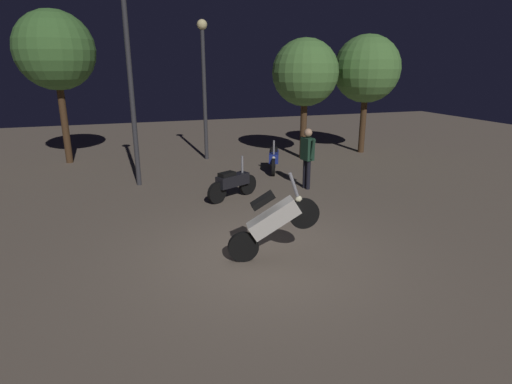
{
  "coord_description": "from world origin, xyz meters",
  "views": [
    {
      "loc": [
        -2.35,
        -6.7,
        3.42
      ],
      "look_at": [
        0.14,
        0.77,
        1.0
      ],
      "focal_mm": 29.11,
      "sensor_mm": 36.0,
      "label": 1
    }
  ],
  "objects_px": {
    "motorcycle_white_foreground": "(273,221)",
    "streetlamp_near": "(129,63)",
    "motorcycle_blue_parked_right": "(274,159)",
    "person_rider_beside": "(307,153)",
    "motorcycle_black_parked_left": "(233,183)",
    "streetlamp_far": "(204,73)"
  },
  "relations": [
    {
      "from": "motorcycle_black_parked_left",
      "to": "person_rider_beside",
      "type": "height_order",
      "value": "person_rider_beside"
    },
    {
      "from": "motorcycle_blue_parked_right",
      "to": "streetlamp_near",
      "type": "bearing_deg",
      "value": -64.82
    },
    {
      "from": "motorcycle_white_foreground",
      "to": "motorcycle_black_parked_left",
      "type": "height_order",
      "value": "motorcycle_white_foreground"
    },
    {
      "from": "motorcycle_black_parked_left",
      "to": "motorcycle_blue_parked_right",
      "type": "bearing_deg",
      "value": 22.46
    },
    {
      "from": "person_rider_beside",
      "to": "motorcycle_white_foreground",
      "type": "bearing_deg",
      "value": 46.21
    },
    {
      "from": "motorcycle_white_foreground",
      "to": "streetlamp_near",
      "type": "height_order",
      "value": "streetlamp_near"
    },
    {
      "from": "motorcycle_white_foreground",
      "to": "motorcycle_blue_parked_right",
      "type": "height_order",
      "value": "motorcycle_white_foreground"
    },
    {
      "from": "motorcycle_white_foreground",
      "to": "motorcycle_black_parked_left",
      "type": "distance_m",
      "value": 3.73
    },
    {
      "from": "motorcycle_black_parked_left",
      "to": "person_rider_beside",
      "type": "bearing_deg",
      "value": -20.39
    },
    {
      "from": "streetlamp_near",
      "to": "streetlamp_far",
      "type": "relative_size",
      "value": 1.12
    },
    {
      "from": "streetlamp_far",
      "to": "motorcycle_blue_parked_right",
      "type": "bearing_deg",
      "value": -56.6
    },
    {
      "from": "motorcycle_white_foreground",
      "to": "streetlamp_far",
      "type": "bearing_deg",
      "value": 96.04
    },
    {
      "from": "streetlamp_far",
      "to": "motorcycle_black_parked_left",
      "type": "bearing_deg",
      "value": -94.02
    },
    {
      "from": "motorcycle_white_foreground",
      "to": "motorcycle_black_parked_left",
      "type": "bearing_deg",
      "value": 96.08
    },
    {
      "from": "motorcycle_blue_parked_right",
      "to": "person_rider_beside",
      "type": "relative_size",
      "value": 0.91
    },
    {
      "from": "motorcycle_black_parked_left",
      "to": "streetlamp_near",
      "type": "relative_size",
      "value": 0.28
    },
    {
      "from": "streetlamp_near",
      "to": "streetlamp_far",
      "type": "height_order",
      "value": "streetlamp_near"
    },
    {
      "from": "streetlamp_far",
      "to": "streetlamp_near",
      "type": "bearing_deg",
      "value": -132.67
    },
    {
      "from": "motorcycle_white_foreground",
      "to": "streetlamp_far",
      "type": "height_order",
      "value": "streetlamp_far"
    },
    {
      "from": "motorcycle_white_foreground",
      "to": "person_rider_beside",
      "type": "bearing_deg",
      "value": 67.62
    },
    {
      "from": "motorcycle_white_foreground",
      "to": "streetlamp_near",
      "type": "bearing_deg",
      "value": 119.13
    },
    {
      "from": "streetlamp_far",
      "to": "person_rider_beside",
      "type": "bearing_deg",
      "value": -68.26
    }
  ]
}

